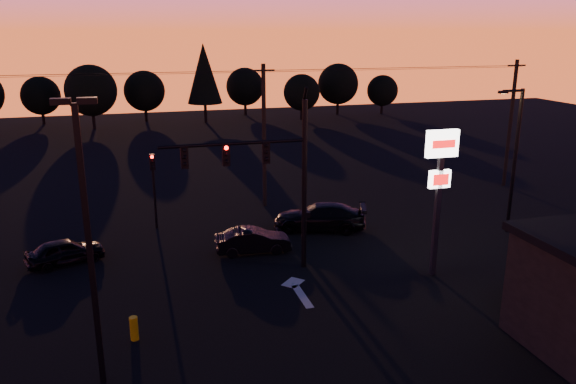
% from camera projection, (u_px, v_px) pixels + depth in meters
% --- Properties ---
extents(ground, '(120.00, 120.00, 0.00)m').
position_uv_depth(ground, '(298.00, 309.00, 22.92)').
color(ground, black).
rests_on(ground, ground).
extents(lane_arrow, '(1.20, 3.10, 0.01)m').
position_uv_depth(lane_arrow, '(298.00, 290.00, 24.59)').
color(lane_arrow, beige).
rests_on(lane_arrow, ground).
extents(traffic_signal_mast, '(6.79, 0.52, 8.58)m').
position_uv_depth(traffic_signal_mast, '(271.00, 169.00, 25.21)').
color(traffic_signal_mast, black).
rests_on(traffic_signal_mast, ground).
extents(secondary_signal, '(0.30, 0.31, 4.35)m').
position_uv_depth(secondary_signal, '(154.00, 180.00, 31.43)').
color(secondary_signal, black).
rests_on(secondary_signal, ground).
extents(parking_lot_light, '(1.25, 0.30, 9.14)m').
position_uv_depth(parking_lot_light, '(87.00, 228.00, 16.72)').
color(parking_lot_light, black).
rests_on(parking_lot_light, ground).
extents(pylon_sign, '(1.50, 0.28, 6.80)m').
position_uv_depth(pylon_sign, '(440.00, 172.00, 24.78)').
color(pylon_sign, black).
rests_on(pylon_sign, ground).
extents(streetlight, '(1.55, 0.35, 8.00)m').
position_uv_depth(streetlight, '(514.00, 155.00, 30.43)').
color(streetlight, black).
rests_on(streetlight, ground).
extents(utility_pole_1, '(1.40, 0.26, 9.00)m').
position_uv_depth(utility_pole_1, '(264.00, 136.00, 35.11)').
color(utility_pole_1, black).
rests_on(utility_pole_1, ground).
extents(utility_pole_2, '(1.40, 0.26, 9.00)m').
position_uv_depth(utility_pole_2, '(510.00, 123.00, 39.84)').
color(utility_pole_2, black).
rests_on(utility_pole_2, ground).
extents(power_wires, '(36.00, 1.22, 0.07)m').
position_uv_depth(power_wires, '(263.00, 71.00, 34.00)').
color(power_wires, black).
rests_on(power_wires, ground).
extents(bollard, '(0.30, 0.30, 0.91)m').
position_uv_depth(bollard, '(134.00, 328.00, 20.51)').
color(bollard, '#B29805').
rests_on(bollard, ground).
extents(tree_1, '(4.54, 4.54, 5.71)m').
position_uv_depth(tree_1, '(41.00, 96.00, 66.74)').
color(tree_1, black).
rests_on(tree_1, ground).
extents(tree_2, '(5.77, 5.78, 7.26)m').
position_uv_depth(tree_2, '(91.00, 90.00, 63.43)').
color(tree_2, black).
rests_on(tree_2, ground).
extents(tree_3, '(4.95, 4.95, 6.22)m').
position_uv_depth(tree_3, '(144.00, 91.00, 68.88)').
color(tree_3, black).
rests_on(tree_3, ground).
extents(tree_4, '(4.18, 4.18, 9.50)m').
position_uv_depth(tree_4, '(204.00, 74.00, 67.34)').
color(tree_4, black).
rests_on(tree_4, ground).
extents(tree_5, '(4.95, 4.95, 6.22)m').
position_uv_depth(tree_5, '(245.00, 87.00, 74.14)').
color(tree_5, black).
rests_on(tree_5, ground).
extents(tree_6, '(4.54, 4.54, 5.71)m').
position_uv_depth(tree_6, '(302.00, 92.00, 70.26)').
color(tree_6, black).
rests_on(tree_6, ground).
extents(tree_7, '(5.36, 5.36, 6.74)m').
position_uv_depth(tree_7, '(338.00, 84.00, 74.43)').
color(tree_7, black).
rests_on(tree_7, ground).
extents(tree_8, '(4.12, 4.12, 5.19)m').
position_uv_depth(tree_8, '(382.00, 91.00, 75.35)').
color(tree_8, black).
rests_on(tree_8, ground).
extents(car_left, '(3.93, 2.56, 1.24)m').
position_uv_depth(car_left, '(65.00, 251.00, 27.22)').
color(car_left, black).
rests_on(car_left, ground).
extents(car_mid, '(3.92, 1.62, 1.26)m').
position_uv_depth(car_mid, '(253.00, 241.00, 28.59)').
color(car_mid, black).
rests_on(car_mid, ground).
extents(car_right, '(5.63, 3.79, 1.51)m').
position_uv_depth(car_right, '(320.00, 217.00, 31.84)').
color(car_right, black).
rests_on(car_right, ground).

